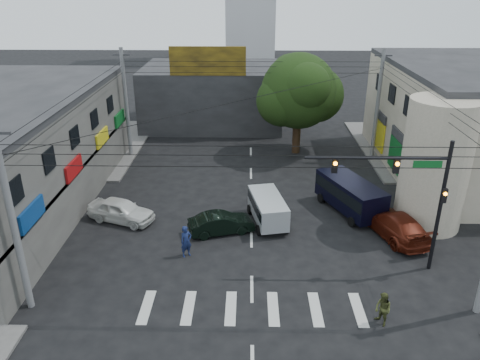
{
  "coord_description": "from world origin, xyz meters",
  "views": [
    {
      "loc": [
        -0.23,
        -22.29,
        14.36
      ],
      "look_at": [
        -0.72,
        4.0,
        2.91
      ],
      "focal_mm": 35.0,
      "sensor_mm": 36.0,
      "label": 1
    }
  ],
  "objects_px": {
    "utility_pole_far_left": "(126,104)",
    "pedestrian_olive": "(383,309)",
    "dark_sedan": "(221,223)",
    "white_compact": "(121,210)",
    "street_tree": "(299,91)",
    "utility_pole_far_right": "(378,105)",
    "traffic_officer": "(186,241)",
    "silver_minivan": "(268,210)",
    "traffic_gantry": "(410,186)",
    "utility_pole_near_left": "(13,221)",
    "navy_van": "(350,196)",
    "maroon_sedan": "(395,224)"
  },
  "relations": [
    {
      "from": "utility_pole_far_left",
      "to": "pedestrian_olive",
      "type": "xyz_separation_m",
      "value": [
        16.3,
        -21.45,
        -3.79
      ]
    },
    {
      "from": "maroon_sedan",
      "to": "street_tree",
      "type": "bearing_deg",
      "value": -89.77
    },
    {
      "from": "street_tree",
      "to": "navy_van",
      "type": "distance_m",
      "value": 12.45
    },
    {
      "from": "dark_sedan",
      "to": "maroon_sedan",
      "type": "bearing_deg",
      "value": -107.55
    },
    {
      "from": "utility_pole_far_left",
      "to": "pedestrian_olive",
      "type": "relative_size",
      "value": 5.65
    },
    {
      "from": "traffic_gantry",
      "to": "dark_sedan",
      "type": "relative_size",
      "value": 1.72
    },
    {
      "from": "utility_pole_near_left",
      "to": "white_compact",
      "type": "distance_m",
      "value": 9.59
    },
    {
      "from": "traffic_gantry",
      "to": "pedestrian_olive",
      "type": "height_order",
      "value": "traffic_gantry"
    },
    {
      "from": "dark_sedan",
      "to": "silver_minivan",
      "type": "xyz_separation_m",
      "value": [
        2.86,
        1.32,
        0.24
      ]
    },
    {
      "from": "utility_pole_near_left",
      "to": "dark_sedan",
      "type": "xyz_separation_m",
      "value": [
        8.66,
        7.1,
        -3.95
      ]
    },
    {
      "from": "utility_pole_near_left",
      "to": "silver_minivan",
      "type": "relative_size",
      "value": 2.09
    },
    {
      "from": "traffic_gantry",
      "to": "silver_minivan",
      "type": "relative_size",
      "value": 1.64
    },
    {
      "from": "street_tree",
      "to": "maroon_sedan",
      "type": "height_order",
      "value": "street_tree"
    },
    {
      "from": "maroon_sedan",
      "to": "navy_van",
      "type": "height_order",
      "value": "navy_van"
    },
    {
      "from": "silver_minivan",
      "to": "navy_van",
      "type": "height_order",
      "value": "navy_van"
    },
    {
      "from": "street_tree",
      "to": "navy_van",
      "type": "height_order",
      "value": "street_tree"
    },
    {
      "from": "silver_minivan",
      "to": "traffic_gantry",
      "type": "bearing_deg",
      "value": -137.27
    },
    {
      "from": "traffic_gantry",
      "to": "traffic_officer",
      "type": "bearing_deg",
      "value": 175.07
    },
    {
      "from": "white_compact",
      "to": "traffic_officer",
      "type": "distance_m",
      "value": 6.15
    },
    {
      "from": "utility_pole_far_left",
      "to": "white_compact",
      "type": "relative_size",
      "value": 1.97
    },
    {
      "from": "utility_pole_far_left",
      "to": "utility_pole_far_right",
      "type": "height_order",
      "value": "same"
    },
    {
      "from": "utility_pole_far_right",
      "to": "pedestrian_olive",
      "type": "height_order",
      "value": "utility_pole_far_right"
    },
    {
      "from": "utility_pole_near_left",
      "to": "utility_pole_far_right",
      "type": "bearing_deg",
      "value": 44.31
    },
    {
      "from": "white_compact",
      "to": "navy_van",
      "type": "xyz_separation_m",
      "value": [
        14.79,
        1.62,
        0.35
      ]
    },
    {
      "from": "utility_pole_far_left",
      "to": "silver_minivan",
      "type": "relative_size",
      "value": 2.09
    },
    {
      "from": "maroon_sedan",
      "to": "white_compact",
      "type": "bearing_deg",
      "value": -22.49
    },
    {
      "from": "utility_pole_far_right",
      "to": "navy_van",
      "type": "xyz_separation_m",
      "value": [
        -4.0,
        -10.38,
        -3.51
      ]
    },
    {
      "from": "pedestrian_olive",
      "to": "utility_pole_far_right",
      "type": "bearing_deg",
      "value": 140.15
    },
    {
      "from": "white_compact",
      "to": "navy_van",
      "type": "bearing_deg",
      "value": -63.64
    },
    {
      "from": "dark_sedan",
      "to": "pedestrian_olive",
      "type": "bearing_deg",
      "value": -153.23
    },
    {
      "from": "traffic_gantry",
      "to": "utility_pole_far_right",
      "type": "bearing_deg",
      "value": 81.06
    },
    {
      "from": "street_tree",
      "to": "utility_pole_far_right",
      "type": "bearing_deg",
      "value": -8.75
    },
    {
      "from": "utility_pole_near_left",
      "to": "dark_sedan",
      "type": "bearing_deg",
      "value": 39.33
    },
    {
      "from": "white_compact",
      "to": "traffic_officer",
      "type": "height_order",
      "value": "traffic_officer"
    },
    {
      "from": "utility_pole_near_left",
      "to": "maroon_sedan",
      "type": "xyz_separation_m",
      "value": [
        19.08,
        6.95,
        -3.83
      ]
    },
    {
      "from": "pedestrian_olive",
      "to": "utility_pole_near_left",
      "type": "bearing_deg",
      "value": -120.86
    },
    {
      "from": "white_compact",
      "to": "pedestrian_olive",
      "type": "xyz_separation_m",
      "value": [
        14.09,
        -9.45,
        0.08
      ]
    },
    {
      "from": "navy_van",
      "to": "street_tree",
      "type": "bearing_deg",
      "value": -10.71
    },
    {
      "from": "street_tree",
      "to": "traffic_officer",
      "type": "distance_m",
      "value": 19.19
    },
    {
      "from": "street_tree",
      "to": "dark_sedan",
      "type": "xyz_separation_m",
      "value": [
        -5.84,
        -14.4,
        -4.82
      ]
    },
    {
      "from": "dark_sedan",
      "to": "white_compact",
      "type": "xyz_separation_m",
      "value": [
        -6.45,
        1.4,
        0.09
      ]
    },
    {
      "from": "silver_minivan",
      "to": "pedestrian_olive",
      "type": "distance_m",
      "value": 10.52
    },
    {
      "from": "utility_pole_far_left",
      "to": "white_compact",
      "type": "distance_m",
      "value": 12.8
    },
    {
      "from": "traffic_gantry",
      "to": "dark_sedan",
      "type": "bearing_deg",
      "value": 159.55
    },
    {
      "from": "navy_van",
      "to": "pedestrian_olive",
      "type": "height_order",
      "value": "navy_van"
    },
    {
      "from": "street_tree",
      "to": "maroon_sedan",
      "type": "bearing_deg",
      "value": -72.54
    },
    {
      "from": "utility_pole_far_left",
      "to": "traffic_gantry",
      "type": "bearing_deg",
      "value": -42.86
    },
    {
      "from": "street_tree",
      "to": "silver_minivan",
      "type": "height_order",
      "value": "street_tree"
    },
    {
      "from": "traffic_officer",
      "to": "street_tree",
      "type": "bearing_deg",
      "value": 30.73
    },
    {
      "from": "street_tree",
      "to": "navy_van",
      "type": "bearing_deg",
      "value": -77.62
    }
  ]
}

